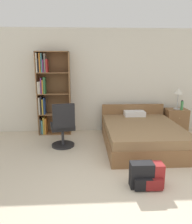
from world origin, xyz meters
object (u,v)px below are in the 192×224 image
office_chair (63,127)px  nightstand (176,121)px  water_bottle (182,105)px  bookshelf (49,93)px  backpack_black (142,176)px  backpack_red (152,176)px  bed (141,134)px  table_lamp (178,93)px

office_chair → nightstand: size_ratio=1.59×
water_bottle → office_chair: bearing=-164.9°
bookshelf → backpack_black: (1.69, -2.56, -0.86)m
office_chair → nightstand: 2.94m
backpack_red → bookshelf: bearing=125.8°
backpack_black → backpack_red: backpack_black is taller
backpack_black → backpack_red: 0.15m
water_bottle → backpack_black: bearing=-124.2°
bed → backpack_red: 1.64m
bed → table_lamp: (1.11, 0.82, 0.79)m
water_bottle → nightstand: bearing=130.1°
bookshelf → water_bottle: (3.29, -0.20, -0.31)m
water_bottle → bookshelf: bearing=176.5°
bookshelf → backpack_black: bookshelf is taller
table_lamp → backpack_black: (-1.52, -2.45, -0.86)m
water_bottle → backpack_red: bearing=-121.7°
nightstand → backpack_black: 2.89m
backpack_black → backpack_red: bearing=3.6°
bookshelf → table_lamp: bookshelf is taller
bookshelf → office_chair: bearing=-67.4°
table_lamp → backpack_black: table_lamp is taller
office_chair → water_bottle: office_chair is taller
table_lamp → backpack_red: table_lamp is taller
office_chair → bed: bearing=1.7°
office_chair → table_lamp: table_lamp is taller
bed → office_chair: size_ratio=2.07×
bookshelf → backpack_red: (1.84, -2.55, -0.87)m
office_chair → table_lamp: (2.80, 0.87, 0.58)m
office_chair → water_bottle: (2.88, 0.78, 0.27)m
bookshelf → office_chair: 1.21m
office_chair → nightstand: office_chair is taller
water_bottle → backpack_red: size_ratio=0.68×
nightstand → backpack_black: size_ratio=1.63×
bookshelf → water_bottle: size_ratio=8.32×
bookshelf → bed: bearing=-24.0°
office_chair → backpack_black: 2.05m
backpack_black → backpack_red: (0.15, 0.01, -0.01)m
water_bottle → backpack_black: water_bottle is taller
table_lamp → bookshelf: bearing=178.0°
bed → nightstand: bearing=36.6°
backpack_black → office_chair: bearing=129.0°
backpack_black → bookshelf: bearing=123.3°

